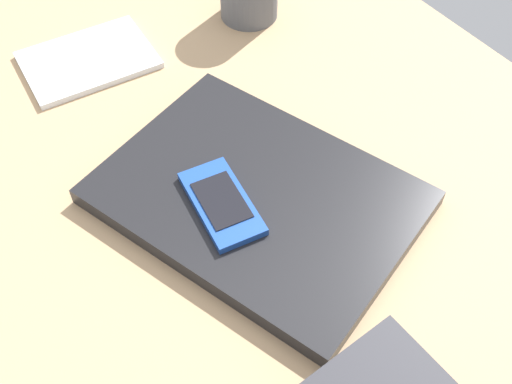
# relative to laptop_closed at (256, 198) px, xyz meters

# --- Properties ---
(desk_surface) EXTENTS (1.20, 0.80, 0.03)m
(desk_surface) POSITION_rel_laptop_closed_xyz_m (-0.07, 0.00, -0.03)
(desk_surface) COLOR tan
(desk_surface) RESTS_ON ground
(laptop_closed) EXTENTS (0.37, 0.32, 0.02)m
(laptop_closed) POSITION_rel_laptop_closed_xyz_m (0.00, 0.00, 0.00)
(laptop_closed) COLOR black
(laptop_closed) RESTS_ON desk_surface
(cell_phone_on_laptop) EXTENTS (0.11, 0.07, 0.01)m
(cell_phone_on_laptop) POSITION_rel_laptop_closed_xyz_m (-0.00, -0.04, 0.01)
(cell_phone_on_laptop) COLOR #1E479E
(cell_phone_on_laptop) RESTS_ON laptop_closed
(notepad) EXTENTS (0.13, 0.17, 0.01)m
(notepad) POSITION_rel_laptop_closed_xyz_m (-0.31, -0.05, -0.01)
(notepad) COLOR white
(notepad) RESTS_ON desk_surface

